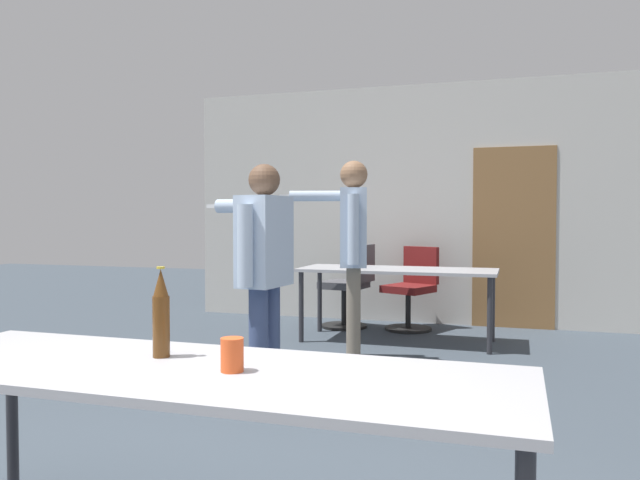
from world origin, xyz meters
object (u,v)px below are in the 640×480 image
object	(u,v)px
beer_bottle	(161,315)
drink_cup	(232,355)
person_near_casual	(352,240)
office_chair_far_right	(350,288)
office_chair_near_pushed	(412,291)
person_far_watching	(263,259)

from	to	relation	value
beer_bottle	drink_cup	size ratio (longest dim) A/B	2.96
person_near_casual	beer_bottle	distance (m)	3.11
office_chair_far_right	drink_cup	distance (m)	5.03
office_chair_near_pushed	beer_bottle	world-z (taller)	beer_bottle
office_chair_far_right	drink_cup	xyz separation A→B (m)	(0.91, -4.93, 0.35)
office_chair_far_right	person_far_watching	bearing A→B (deg)	-167.50
drink_cup	beer_bottle	bearing A→B (deg)	161.02
beer_bottle	office_chair_far_right	bearing A→B (deg)	96.74
office_chair_far_right	beer_bottle	bearing A→B (deg)	-163.76
person_near_casual	drink_cup	distance (m)	3.26
person_near_casual	drink_cup	world-z (taller)	person_near_casual
person_near_casual	person_far_watching	bearing A→B (deg)	150.65
person_far_watching	office_chair_near_pushed	xyz separation A→B (m)	(0.53, 3.01, -0.54)
beer_bottle	drink_cup	world-z (taller)	beer_bottle
beer_bottle	person_near_casual	bearing A→B (deg)	91.77
office_chair_near_pushed	drink_cup	world-z (taller)	office_chair_near_pushed
office_chair_near_pushed	person_far_watching	bearing A→B (deg)	103.50
person_far_watching	drink_cup	bearing A→B (deg)	-154.68
drink_cup	person_far_watching	bearing A→B (deg)	110.33
person_near_casual	office_chair_far_right	size ratio (longest dim) A/B	1.83
drink_cup	person_near_casual	bearing A→B (deg)	97.77
beer_bottle	drink_cup	bearing A→B (deg)	-18.98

